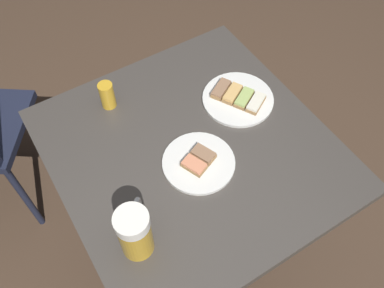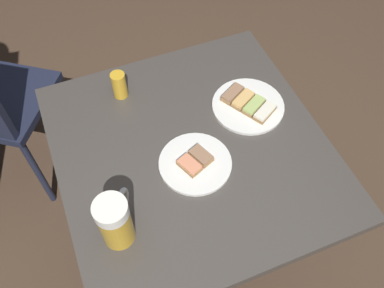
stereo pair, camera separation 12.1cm
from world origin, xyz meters
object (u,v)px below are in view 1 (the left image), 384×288
plate_near (238,98)px  beer_glass_small (107,95)px  plate_far (199,162)px  beer_mug (135,231)px

plate_near → beer_glass_small: size_ratio=2.52×
plate_near → plate_far: size_ratio=1.08×
plate_near → beer_mug: 0.57m
plate_near → beer_mug: (0.26, -0.50, 0.07)m
plate_near → beer_mug: bearing=-62.2°
beer_glass_small → plate_far: bearing=20.0°
beer_mug → beer_glass_small: (-0.46, 0.14, -0.04)m
plate_far → beer_glass_small: 0.36m
plate_near → beer_mug: size_ratio=1.38×
plate_near → beer_mug: beer_mug is taller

